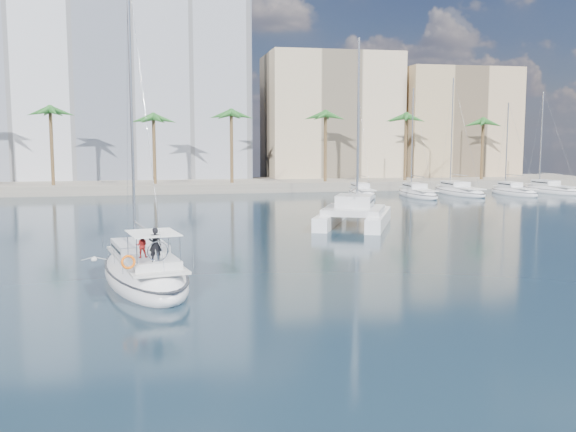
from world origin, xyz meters
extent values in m
plane|color=black|center=(0.00, 0.00, 0.00)|extent=(160.00, 160.00, 0.00)
cube|color=gray|center=(0.00, 61.00, 0.60)|extent=(120.00, 14.00, 1.20)
cube|color=silver|center=(-12.00, 73.00, 14.00)|extent=(42.00, 16.00, 28.00)
cube|color=#C3AD8C|center=(22.00, 70.00, 10.00)|extent=(20.00, 14.00, 20.00)
cube|color=tan|center=(42.00, 68.00, 9.00)|extent=(18.00, 12.00, 18.00)
cylinder|color=brown|center=(0.00, 57.00, 5.25)|extent=(0.44, 0.44, 10.50)
sphere|color=#256124|center=(0.00, 57.00, 10.50)|extent=(3.60, 3.60, 3.60)
cylinder|color=brown|center=(34.00, 57.00, 5.25)|extent=(0.44, 0.44, 10.50)
sphere|color=#256124|center=(34.00, 57.00, 10.50)|extent=(3.60, 3.60, 3.60)
ellipsoid|color=white|center=(-5.44, 3.51, 0.34)|extent=(5.78, 11.73, 2.33)
ellipsoid|color=black|center=(-5.44, 3.51, 0.68)|extent=(5.84, 11.84, 0.18)
cube|color=silver|center=(-5.40, 3.30, 1.23)|extent=(4.20, 8.77, 0.12)
cube|color=silver|center=(-5.66, 4.57, 1.59)|extent=(3.10, 4.08, 0.60)
cube|color=black|center=(-5.66, 4.57, 1.61)|extent=(3.03, 3.67, 0.14)
cylinder|color=#B7BABF|center=(-5.92, 5.84, 8.65)|extent=(0.15, 0.15, 14.73)
cylinder|color=#B7BABF|center=(-5.46, 3.62, 2.79)|extent=(1.03, 4.46, 0.11)
cube|color=silver|center=(-4.96, 1.18, 1.47)|extent=(2.66, 3.18, 0.36)
cube|color=white|center=(-4.94, 1.08, 2.84)|extent=(2.66, 3.18, 0.04)
torus|color=silver|center=(-4.74, 0.13, 2.14)|extent=(0.95, 0.25, 0.96)
torus|color=#FB630D|center=(-6.00, -0.58, 1.84)|extent=(0.66, 0.32, 0.64)
imported|color=black|center=(-4.84, 0.27, 2.43)|extent=(0.60, 0.42, 1.56)
imported|color=maroon|center=(-5.47, 1.42, 2.21)|extent=(0.57, 0.45, 1.13)
cube|color=white|center=(9.36, 22.58, 0.55)|extent=(5.42, 9.97, 1.10)
cube|color=white|center=(13.01, 20.91, 0.55)|extent=(5.42, 9.97, 1.10)
cube|color=silver|center=(10.97, 21.28, 1.30)|extent=(6.57, 7.12, 0.50)
cube|color=silver|center=(11.18, 21.75, 2.00)|extent=(3.90, 4.03, 1.00)
cube|color=black|center=(11.18, 21.75, 2.05)|extent=(3.75, 3.66, 0.18)
cylinder|color=#B7BABF|center=(11.83, 23.17, 8.44)|extent=(0.18, 0.18, 13.88)
ellipsoid|color=silver|center=(-7.91, 4.29, 1.12)|extent=(0.25, 0.48, 0.23)
sphere|color=silver|center=(-7.91, 4.52, 1.14)|extent=(0.13, 0.13, 0.13)
cube|color=gray|center=(-8.25, 4.29, 1.15)|extent=(0.55, 0.20, 0.13)
cube|color=gray|center=(-7.56, 4.29, 1.15)|extent=(0.55, 0.20, 0.13)
camera|label=1|loc=(-4.62, -28.68, 7.17)|focal=40.00mm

